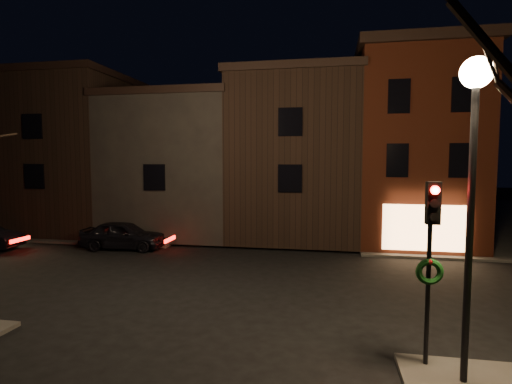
% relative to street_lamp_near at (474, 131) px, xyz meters
% --- Properties ---
extents(ground, '(120.00, 120.00, 0.00)m').
position_rel_street_lamp_near_xyz_m(ground, '(-6.20, 6.00, -5.18)').
color(ground, black).
rests_on(ground, ground).
extents(sidewalk_far_left, '(30.00, 30.00, 0.12)m').
position_rel_street_lamp_near_xyz_m(sidewalk_far_left, '(-26.20, 26.00, -5.12)').
color(sidewalk_far_left, '#2D2B28').
rests_on(sidewalk_far_left, ground).
extents(corner_building, '(6.50, 8.50, 10.50)m').
position_rel_street_lamp_near_xyz_m(corner_building, '(1.80, 15.47, 0.22)').
color(corner_building, '#47190C').
rests_on(corner_building, ground).
extents(row_building_a, '(7.30, 10.30, 9.40)m').
position_rel_street_lamp_near_xyz_m(row_building_a, '(-4.70, 16.50, -0.34)').
color(row_building_a, black).
rests_on(row_building_a, ground).
extents(row_building_b, '(7.80, 10.30, 8.40)m').
position_rel_street_lamp_near_xyz_m(row_building_b, '(-11.95, 16.50, -0.85)').
color(row_building_b, black).
rests_on(row_building_b, ground).
extents(row_building_c, '(7.30, 10.30, 9.90)m').
position_rel_street_lamp_near_xyz_m(row_building_c, '(-19.20, 16.50, -0.09)').
color(row_building_c, black).
rests_on(row_building_c, ground).
extents(street_lamp_near, '(0.60, 0.60, 6.48)m').
position_rel_street_lamp_near_xyz_m(street_lamp_near, '(0.00, 0.00, 0.00)').
color(street_lamp_near, black).
rests_on(street_lamp_near, sidewalk_near_right).
extents(traffic_signal, '(0.58, 0.38, 4.05)m').
position_rel_street_lamp_near_xyz_m(traffic_signal, '(-0.60, 0.49, -2.37)').
color(traffic_signal, black).
rests_on(traffic_signal, sidewalk_near_right).
extents(parked_car_a, '(4.43, 2.02, 1.48)m').
position_rel_street_lamp_near_xyz_m(parked_car_a, '(-13.31, 10.50, -4.44)').
color(parked_car_a, black).
rests_on(parked_car_a, ground).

